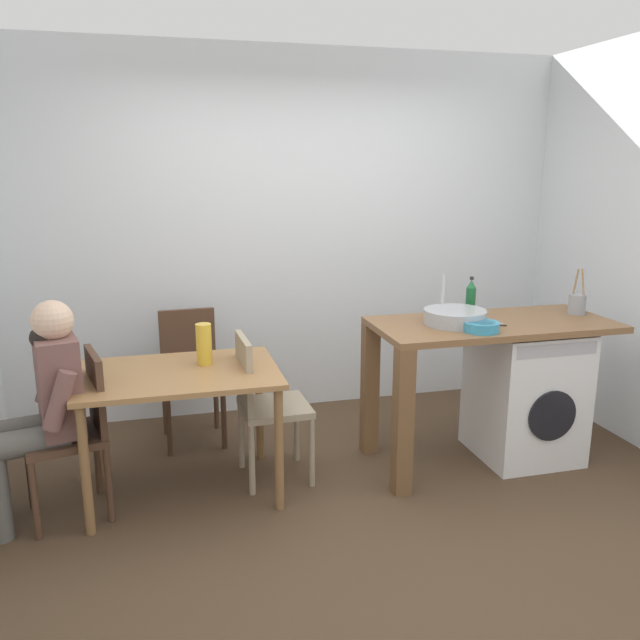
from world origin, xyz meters
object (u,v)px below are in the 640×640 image
object	(u,v)px
utensil_crock	(577,304)
dining_table	(180,388)
chair_spare_by_wall	(190,368)
chair_opposite	(263,400)
seated_person	(42,402)
washing_machine	(525,392)
bottle_tall_green	(471,298)
chair_person_seat	(78,425)
mixing_bowl	(481,326)
vase	(204,344)

from	to	relation	value
utensil_crock	dining_table	bearing A→B (deg)	-179.90
dining_table	chair_spare_by_wall	bearing A→B (deg)	82.90
chair_opposite	seated_person	distance (m)	1.20
washing_machine	bottle_tall_green	world-z (taller)	bottle_tall_green
chair_person_seat	chair_spare_by_wall	world-z (taller)	same
seated_person	utensil_crock	distance (m)	3.27
chair_person_seat	utensil_crock	distance (m)	3.13
chair_person_seat	bottle_tall_green	distance (m)	2.48
chair_person_seat	washing_machine	distance (m)	2.73
dining_table	bottle_tall_green	xyz separation A→B (m)	(1.86, 0.15, 0.39)
seated_person	mixing_bowl	world-z (taller)	seated_person
chair_person_seat	bottle_tall_green	world-z (taller)	bottle_tall_green
bottle_tall_green	utensil_crock	size ratio (longest dim) A/B	0.84
chair_spare_by_wall	mixing_bowl	world-z (taller)	mixing_bowl
seated_person	bottle_tall_green	world-z (taller)	seated_person
washing_machine	mixing_bowl	world-z (taller)	mixing_bowl
bottle_tall_green	vase	distance (m)	1.72
dining_table	bottle_tall_green	bearing A→B (deg)	4.67
bottle_tall_green	chair_person_seat	bearing A→B (deg)	-174.44
washing_machine	seated_person	bearing A→B (deg)	-178.56
chair_person_seat	mixing_bowl	xyz separation A→B (m)	(2.27, -0.16, 0.44)
chair_person_seat	bottle_tall_green	bearing A→B (deg)	-97.94
dining_table	seated_person	xyz separation A→B (m)	(-0.70, -0.12, 0.03)
washing_machine	bottle_tall_green	distance (m)	0.71
bottle_tall_green	vase	size ratio (longest dim) A/B	1.05
dining_table	chair_person_seat	world-z (taller)	chair_person_seat
seated_person	bottle_tall_green	distance (m)	2.60
chair_spare_by_wall	mixing_bowl	bearing A→B (deg)	145.22
chair_opposite	bottle_tall_green	bearing A→B (deg)	92.35
washing_machine	bottle_tall_green	bearing A→B (deg)	148.05
chair_spare_by_wall	utensil_crock	size ratio (longest dim) A/B	3.00
washing_machine	vase	distance (m)	2.08
chair_opposite	mixing_bowl	size ratio (longest dim) A/B	4.30
chair_person_seat	mixing_bowl	distance (m)	2.32
chair_person_seat	seated_person	xyz separation A→B (m)	(-0.16, -0.04, 0.16)
mixing_bowl	utensil_crock	world-z (taller)	utensil_crock
chair_spare_by_wall	bottle_tall_green	bearing A→B (deg)	157.84
utensil_crock	washing_machine	bearing A→B (deg)	-171.90
vase	chair_person_seat	bearing A→B (deg)	-165.33
chair_spare_by_wall	bottle_tall_green	xyz separation A→B (m)	(1.76, -0.62, 0.53)
vase	seated_person	bearing A→B (deg)	-165.54
seated_person	vase	distance (m)	0.90
utensil_crock	bottle_tall_green	bearing A→B (deg)	167.90
chair_spare_by_wall	utensil_crock	xyz separation A→B (m)	(2.45, -0.77, 0.48)
seated_person	vase	bearing A→B (deg)	-89.04
mixing_bowl	chair_spare_by_wall	bearing A→B (deg)	147.95
bottle_tall_green	vase	bearing A→B (deg)	-178.26
chair_person_seat	mixing_bowl	size ratio (longest dim) A/B	4.30
chair_opposite	bottle_tall_green	distance (m)	1.49
vase	chair_opposite	bearing A→B (deg)	-9.17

